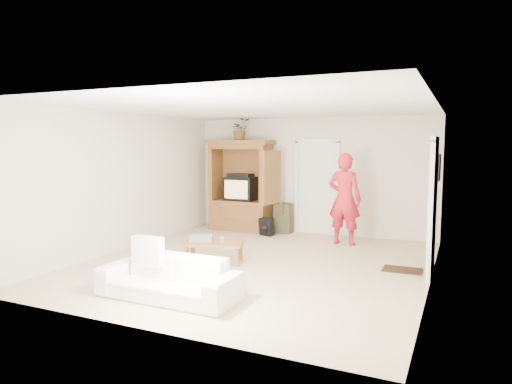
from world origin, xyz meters
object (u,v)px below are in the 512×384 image
armoire (242,191)px  man (345,199)px  sofa (169,278)px  coffee_table (214,244)px

armoire → man: 2.62m
armoire → man: armoire is taller
man → sofa: bearing=79.4°
armoire → sofa: bearing=-75.0°
armoire → sofa: armoire is taller
sofa → coffee_table: sofa is taller
armoire → coffee_table: 3.09m
armoire → coffee_table: size_ratio=1.93×
sofa → coffee_table: (-0.36, 1.82, 0.04)m
man → sofa: (-1.30, -4.16, -0.65)m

